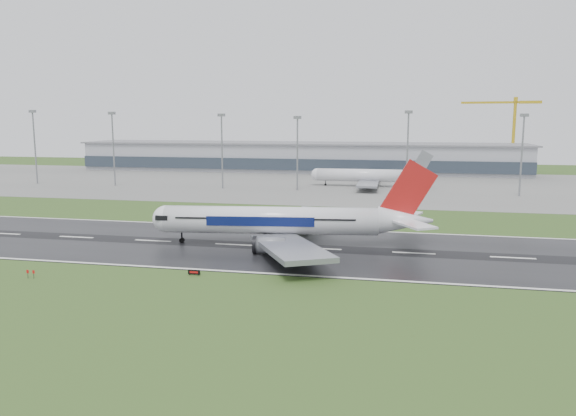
# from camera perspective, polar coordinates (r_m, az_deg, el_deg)

# --- Properties ---
(ground) EXTENTS (520.00, 520.00, 0.00)m
(ground) POSITION_cam_1_polar(r_m,az_deg,el_deg) (134.68, -13.70, -3.32)
(ground) COLOR #2D491B
(ground) RESTS_ON ground
(runway) EXTENTS (400.00, 45.00, 0.10)m
(runway) POSITION_cam_1_polar(r_m,az_deg,el_deg) (134.67, -13.70, -3.30)
(runway) COLOR black
(runway) RESTS_ON ground
(apron) EXTENTS (400.00, 130.00, 0.08)m
(apron) POSITION_cam_1_polar(r_m,az_deg,el_deg) (251.80, -1.43, 2.62)
(apron) COLOR slate
(apron) RESTS_ON ground
(terminal) EXTENTS (240.00, 36.00, 15.00)m
(terminal) POSITION_cam_1_polar(r_m,az_deg,el_deg) (309.63, 1.11, 5.21)
(terminal) COLOR #92949D
(terminal) RESTS_ON ground
(main_airliner) EXTENTS (70.83, 68.21, 18.77)m
(main_airliner) POSITION_cam_1_polar(r_m,az_deg,el_deg) (125.18, 0.25, 0.43)
(main_airliner) COLOR white
(main_airliner) RESTS_ON runway
(parked_airliner) EXTENTS (52.73, 49.20, 15.23)m
(parked_airliner) POSITION_cam_1_polar(r_m,az_deg,el_deg) (238.85, 8.28, 4.02)
(parked_airliner) COLOR silver
(parked_airliner) RESTS_ON apron
(tower_crane) EXTENTS (40.65, 6.89, 40.47)m
(tower_crane) POSITION_cam_1_polar(r_m,az_deg,el_deg) (323.77, 22.14, 6.97)
(tower_crane) COLOR gold
(tower_crane) RESTS_ON ground
(runway_sign) EXTENTS (2.31, 0.42, 1.04)m
(runway_sign) POSITION_cam_1_polar(r_m,az_deg,el_deg) (104.00, -9.62, -6.54)
(runway_sign) COLOR black
(runway_sign) RESTS_ON ground
(floodmast_0) EXTENTS (0.64, 0.64, 31.29)m
(floodmast_0) POSITION_cam_1_polar(r_m,az_deg,el_deg) (271.27, -24.54, 5.58)
(floodmast_0) COLOR gray
(floodmast_0) RESTS_ON ground
(floodmast_1) EXTENTS (0.64, 0.64, 30.41)m
(floodmast_1) POSITION_cam_1_polar(r_m,az_deg,el_deg) (250.74, -17.47, 5.65)
(floodmast_1) COLOR gray
(floodmast_1) RESTS_ON ground
(floodmast_2) EXTENTS (0.64, 0.64, 29.54)m
(floodmast_2) POSITION_cam_1_polar(r_m,az_deg,el_deg) (230.95, -6.78, 5.64)
(floodmast_2) COLOR gray
(floodmast_2) RESTS_ON ground
(floodmast_3) EXTENTS (0.64, 0.64, 28.54)m
(floodmast_3) POSITION_cam_1_polar(r_m,az_deg,el_deg) (222.97, 0.97, 5.46)
(floodmast_3) COLOR gray
(floodmast_3) RESTS_ON ground
(floodmast_4) EXTENTS (0.64, 0.64, 30.55)m
(floodmast_4) POSITION_cam_1_polar(r_m,az_deg,el_deg) (218.96, 12.15, 5.45)
(floodmast_4) COLOR gray
(floodmast_4) RESTS_ON ground
(floodmast_5) EXTENTS (0.64, 0.64, 29.29)m
(floodmast_5) POSITION_cam_1_polar(r_m,az_deg,el_deg) (223.09, 22.86, 4.85)
(floodmast_5) COLOR gray
(floodmast_5) RESTS_ON ground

